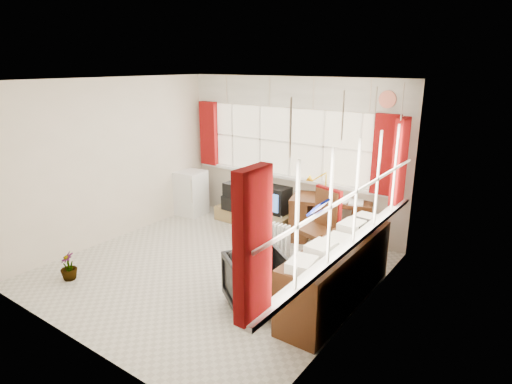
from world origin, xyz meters
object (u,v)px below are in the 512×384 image
Objects in this scene: task_chair at (322,225)px; office_chair at (258,283)px; desk_lamp at (326,180)px; crt_tv at (277,199)px; radiator at (276,247)px; mini_fridge at (191,193)px; tv_bench at (254,217)px; credenza at (337,271)px; desk at (331,217)px.

task_chair is 1.58× the size of office_chair.
crt_tv is (-0.96, 0.11, -0.51)m from desk_lamp.
task_chair is 1.83× the size of radiator.
mini_fridge is (-2.85, 1.89, 0.09)m from office_chair.
task_chair is 0.78× the size of tv_bench.
radiator is at bearing -97.53° from desk_lamp.
mini_fridge is (-1.60, -0.43, -0.07)m from crt_tv.
mini_fridge is (-2.41, 0.83, 0.16)m from radiator.
mini_fridge reaches higher than radiator.
task_chair is at bearing -65.77° from desk_lamp.
office_chair reaches higher than radiator.
task_chair reaches higher than mini_fridge.
task_chair reaches higher than credenza.
radiator is (-0.15, -1.15, -0.74)m from desk_lamp.
mini_fridge is (-3.53, 1.26, 0.01)m from credenza.
radiator is 1.21m from credenza.
crt_tv reaches higher than office_chair.
crt_tv is (-1.24, 2.32, 0.16)m from office_chair.
crt_tv is (-1.07, 0.10, 0.08)m from desk.
task_chair reaches higher than radiator.
desk_lamp reaches higher than credenza.
task_chair reaches higher than tv_bench.
desk_lamp is at bearing -6.52° from crt_tv.
office_chair is at bearing -67.51° from radiator.
tv_bench is at bearing 11.54° from mini_fridge.
task_chair reaches higher than crt_tv.
radiator is 1.59m from tv_bench.
radiator is 1.51m from crt_tv.
crt_tv is (-0.81, 1.26, 0.23)m from radiator.
office_chair is at bearing -85.40° from desk.
desk is 2.61× the size of crt_tv.
task_chair is 1.60m from crt_tv.
mini_fridge is at bearing 160.28° from credenza.
crt_tv is at bearing 63.06° from office_chair.
crt_tv is at bearing 138.59° from credenza.
task_chair is 0.54× the size of credenza.
desk is 2.69m from mini_fridge.
desk_lamp reaches higher than tv_bench.
desk_lamp is 0.49× the size of mini_fridge.
crt_tv is at bearing 174.69° from desk.
office_chair is 1.16× the size of radiator.
desk is at bearing 3.23° from tv_bench.
office_chair is 2.68m from tv_bench.
office_chair is at bearing -92.84° from task_chair.
task_chair is 0.71m from radiator.
task_chair is 1.87m from tv_bench.
credenza is (0.97, -1.59, -0.59)m from desk_lamp.
desk_lamp reaches higher than crt_tv.
task_chair is at bearing -72.79° from desk.
credenza reaches higher than office_chair.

